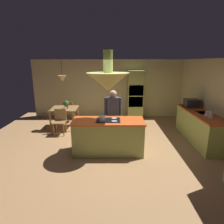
% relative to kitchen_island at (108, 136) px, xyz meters
% --- Properties ---
extents(ground, '(8.16, 8.16, 0.00)m').
position_rel_kitchen_island_xyz_m(ground, '(0.00, 0.20, -0.47)').
color(ground, '#AD7F51').
extents(wall_back, '(6.80, 0.10, 2.55)m').
position_rel_kitchen_island_xyz_m(wall_back, '(0.00, 3.65, 0.81)').
color(wall_back, beige).
rests_on(wall_back, ground).
extents(wall_right, '(0.10, 7.20, 2.55)m').
position_rel_kitchen_island_xyz_m(wall_right, '(3.25, 0.60, 0.81)').
color(wall_right, beige).
rests_on(wall_right, ground).
extents(kitchen_island, '(1.92, 0.83, 0.95)m').
position_rel_kitchen_island_xyz_m(kitchen_island, '(0.00, 0.00, 0.00)').
color(kitchen_island, '#A8B259').
rests_on(kitchen_island, ground).
extents(counter_run_right, '(0.73, 2.48, 0.93)m').
position_rel_kitchen_island_xyz_m(counter_run_right, '(2.84, 0.80, 0.01)').
color(counter_run_right, '#A8B259').
rests_on(counter_run_right, ground).
extents(oven_tower, '(0.66, 0.62, 2.09)m').
position_rel_kitchen_island_xyz_m(oven_tower, '(1.10, 3.24, 0.58)').
color(oven_tower, '#A8B259').
rests_on(oven_tower, ground).
extents(dining_table, '(0.98, 0.92, 0.76)m').
position_rel_kitchen_island_xyz_m(dining_table, '(-1.70, 2.10, 0.19)').
color(dining_table, olive).
rests_on(dining_table, ground).
extents(person_at_island, '(0.53, 0.22, 1.64)m').
position_rel_kitchen_island_xyz_m(person_at_island, '(0.13, 0.69, 0.47)').
color(person_at_island, tan).
rests_on(person_at_island, ground).
extents(range_hood, '(1.10, 1.10, 1.00)m').
position_rel_kitchen_island_xyz_m(range_hood, '(0.00, 0.00, 1.51)').
color(range_hood, '#A8B259').
extents(pendant_light_over_table, '(0.32, 0.32, 0.82)m').
position_rel_kitchen_island_xyz_m(pendant_light_over_table, '(-1.70, 2.10, 1.39)').
color(pendant_light_over_table, '#E0B266').
extents(chair_facing_island, '(0.40, 0.40, 0.87)m').
position_rel_kitchen_island_xyz_m(chair_facing_island, '(-1.70, 1.42, 0.03)').
color(chair_facing_island, olive).
rests_on(chair_facing_island, ground).
extents(chair_by_back_wall, '(0.40, 0.40, 0.87)m').
position_rel_kitchen_island_xyz_m(chair_by_back_wall, '(-1.70, 2.78, 0.03)').
color(chair_by_back_wall, olive).
rests_on(chair_by_back_wall, ground).
extents(potted_plant_on_table, '(0.20, 0.20, 0.30)m').
position_rel_kitchen_island_xyz_m(potted_plant_on_table, '(-1.60, 2.03, 0.46)').
color(potted_plant_on_table, '#99382D').
rests_on(potted_plant_on_table, dining_table).
extents(cup_on_table, '(0.07, 0.07, 0.09)m').
position_rel_kitchen_island_xyz_m(cup_on_table, '(-1.60, 1.87, 0.34)').
color(cup_on_table, white).
rests_on(cup_on_table, dining_table).
extents(canister_flour, '(0.10, 0.10, 0.20)m').
position_rel_kitchen_island_xyz_m(canister_flour, '(2.84, 0.19, 0.56)').
color(canister_flour, silver).
rests_on(canister_flour, counter_run_right).
extents(canister_sugar, '(0.14, 0.14, 0.15)m').
position_rel_kitchen_island_xyz_m(canister_sugar, '(2.84, 0.37, 0.54)').
color(canister_sugar, silver).
rests_on(canister_sugar, counter_run_right).
extents(microwave_on_counter, '(0.46, 0.36, 0.28)m').
position_rel_kitchen_island_xyz_m(microwave_on_counter, '(2.84, 1.53, 0.60)').
color(microwave_on_counter, '#232326').
rests_on(microwave_on_counter, counter_run_right).
extents(cooking_pot_on_cooktop, '(0.18, 0.18, 0.12)m').
position_rel_kitchen_island_xyz_m(cooking_pot_on_cooktop, '(-0.16, -0.13, 0.54)').
color(cooking_pot_on_cooktop, '#B2B2B7').
rests_on(cooking_pot_on_cooktop, kitchen_island).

